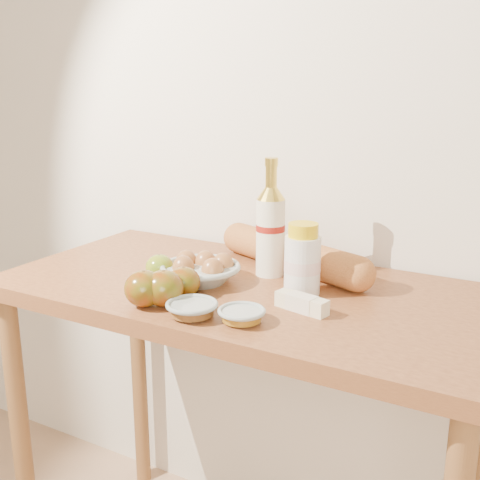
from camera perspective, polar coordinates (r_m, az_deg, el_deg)
name	(u,v)px	position (r m, az deg, el deg)	size (l,w,h in m)	color
back_wall	(305,109)	(1.66, 6.20, 12.20)	(3.50, 0.02, 2.60)	silver
table	(246,333)	(1.49, 0.57, -8.80)	(1.20, 0.60, 0.90)	brown
bourbon_bottle	(270,228)	(1.50, 2.91, 1.11)	(0.09, 0.09, 0.30)	beige
cream_bottle	(302,261)	(1.38, 5.94, -2.02)	(0.10, 0.10, 0.17)	silver
egg_bowl	(201,270)	(1.47, -3.71, -2.89)	(0.24, 0.24, 0.07)	#93A19C
baguette	(292,254)	(1.56, 4.96, -1.33)	(0.51, 0.26, 0.09)	#C3793B
apple_yellowgreen	(160,267)	(1.49, -7.63, -2.57)	(0.09, 0.09, 0.06)	olive
apple_redgreen_front	(164,288)	(1.32, -7.24, -4.56)	(0.11, 0.11, 0.08)	maroon
apple_redgreen_right	(184,282)	(1.37, -5.34, -3.99)	(0.09, 0.09, 0.07)	maroon
sugar_bowl	(192,309)	(1.26, -4.58, -6.52)	(0.15, 0.15, 0.03)	gray
syrup_bowl	(242,315)	(1.23, 0.16, -7.12)	(0.11, 0.11, 0.03)	#929F9B
butter_stick	(302,303)	(1.30, 5.87, -5.98)	(0.13, 0.06, 0.04)	beige
apple_extra	(144,289)	(1.32, -9.06, -4.57)	(0.11, 0.11, 0.08)	maroon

